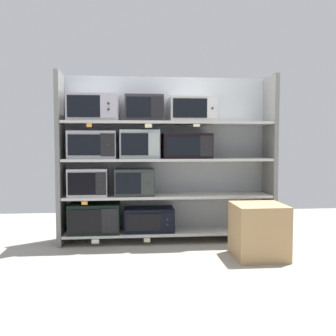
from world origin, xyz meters
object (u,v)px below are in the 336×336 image
microwave_6 (187,146)px  microwave_0 (95,218)px  microwave_3 (134,182)px  microwave_8 (144,109)px  microwave_5 (140,144)px  microwave_1 (149,219)px  microwave_7 (93,108)px  microwave_4 (92,145)px  microwave_2 (89,182)px  microwave_9 (192,110)px  shipping_carton (259,231)px

microwave_6 → microwave_0: bearing=-180.0°
microwave_3 → microwave_8: size_ratio=1.04×
microwave_5 → microwave_6: microwave_5 is taller
microwave_3 → microwave_5: (0.06, 0.00, 0.44)m
microwave_1 → microwave_5: size_ratio=1.26×
microwave_6 → microwave_7: bearing=-180.0°
microwave_3 → microwave_4: microwave_4 is taller
microwave_0 → microwave_8: microwave_8 is taller
microwave_2 → microwave_7: (0.06, -0.00, 0.85)m
microwave_1 → microwave_8: bearing=-179.8°
microwave_4 → microwave_5: bearing=-0.0°
microwave_1 → microwave_3: 0.47m
microwave_7 → microwave_8: microwave_7 is taller
microwave_2 → microwave_7: bearing=-0.0°
microwave_3 → microwave_7: microwave_7 is taller
microwave_5 → microwave_6: bearing=0.0°
microwave_2 → microwave_7: size_ratio=0.78×
microwave_9 → shipping_carton: bearing=-52.4°
microwave_4 → microwave_8: size_ratio=1.25×
microwave_4 → shipping_carton: size_ratio=1.00×
microwave_6 → microwave_4: bearing=180.0°
microwave_3 → microwave_7: (-0.46, -0.00, 0.85)m
microwave_5 → shipping_carton: bearing=-32.1°
microwave_2 → microwave_9: 1.46m
microwave_0 → microwave_5: 1.00m
microwave_4 → shipping_carton: bearing=-23.3°
microwave_0 → microwave_1: microwave_0 is taller
microwave_2 → microwave_7: microwave_7 is taller
microwave_0 → microwave_8: (0.57, 0.00, 1.26)m
microwave_0 → microwave_3: (0.46, -0.00, 0.41)m
microwave_1 → microwave_4: bearing=-180.0°
microwave_8 → microwave_2: bearing=-180.0°
microwave_2 → microwave_6: 1.21m
microwave_5 → microwave_8: size_ratio=1.05×
microwave_0 → microwave_6: 1.36m
microwave_5 → microwave_2: bearing=-180.0°
microwave_3 → microwave_4: size_ratio=0.84×
microwave_3 → microwave_5: microwave_5 is taller
microwave_9 → microwave_2: bearing=-180.0°
microwave_2 → microwave_6: size_ratio=0.79×
microwave_5 → microwave_8: 0.41m
microwave_3 → microwave_5: bearing=0.1°
microwave_6 → microwave_7: (-1.08, -0.00, 0.43)m
microwave_1 → microwave_6: size_ratio=1.02×
microwave_1 → microwave_9: bearing=-0.0°
microwave_6 → microwave_8: size_ratio=1.29×
microwave_4 → shipping_carton: (1.72, -0.74, -0.86)m
microwave_1 → microwave_7: bearing=-180.0°
microwave_6 → microwave_8: microwave_8 is taller
microwave_0 → microwave_4: size_ratio=1.06×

